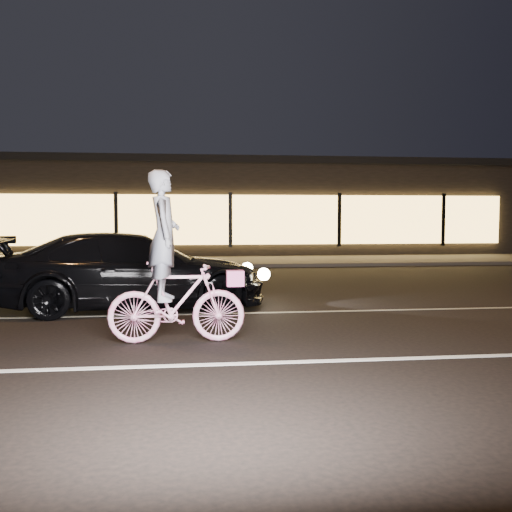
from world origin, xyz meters
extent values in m
plane|color=black|center=(0.00, 0.00, 0.00)|extent=(90.00, 90.00, 0.00)
cube|color=silver|center=(0.00, -1.50, 0.00)|extent=(60.00, 0.12, 0.01)
cube|color=gray|center=(0.00, 2.00, 0.00)|extent=(60.00, 0.10, 0.01)
cube|color=#383533|center=(0.00, 13.00, 0.06)|extent=(30.00, 4.00, 0.12)
cube|color=black|center=(0.00, 19.00, 2.00)|extent=(25.00, 8.00, 4.00)
cube|color=black|center=(0.00, 19.00, 4.05)|extent=(25.40, 8.40, 0.30)
cube|color=#FBBD58|center=(0.00, 14.90, 1.60)|extent=(23.00, 0.15, 2.00)
cube|color=black|center=(-4.50, 14.82, 1.60)|extent=(0.15, 0.08, 2.20)
cube|color=black|center=(0.00, 14.82, 1.60)|extent=(0.15, 0.08, 2.20)
cube|color=black|center=(4.50, 14.82, 1.60)|extent=(0.15, 0.08, 2.20)
cube|color=black|center=(9.00, 14.82, 1.60)|extent=(0.15, 0.08, 2.20)
imported|color=#EC3F90|center=(-1.90, -0.26, 0.57)|extent=(1.88, 0.53, 1.13)
imported|color=silver|center=(-2.07, -0.26, 1.48)|extent=(0.43, 0.65, 1.78)
cube|color=#F142B2|center=(-1.10, -0.26, 0.88)|extent=(0.24, 0.19, 0.22)
imported|color=black|center=(-2.77, 2.75, 0.72)|extent=(5.17, 2.65, 1.44)
sphere|color=#FFF2BF|center=(-0.51, 3.71, 0.66)|extent=(0.24, 0.24, 0.24)
sphere|color=#FFF2BF|center=(-0.33, 2.41, 0.66)|extent=(0.24, 0.24, 0.24)
camera|label=1|loc=(-1.76, -8.10, 1.74)|focal=40.00mm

